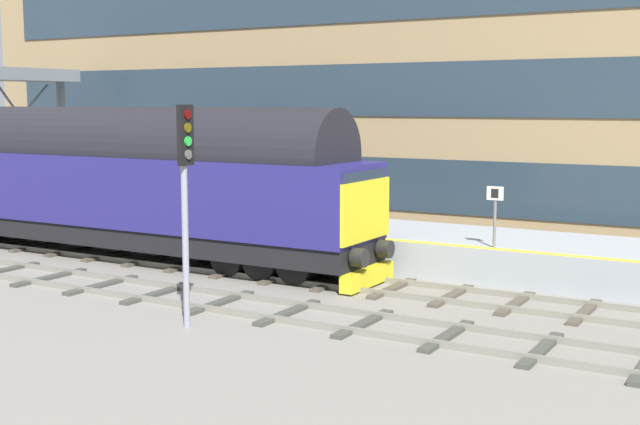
% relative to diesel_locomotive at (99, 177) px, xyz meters
% --- Properties ---
extents(ground_plane, '(140.00, 140.00, 0.00)m').
position_rel_diesel_locomotive_xyz_m(ground_plane, '(-0.00, -5.34, -2.49)').
color(ground_plane, gray).
rests_on(ground_plane, ground).
extents(track_main, '(2.50, 60.00, 0.15)m').
position_rel_diesel_locomotive_xyz_m(track_main, '(-0.00, -5.34, -2.43)').
color(track_main, gray).
rests_on(track_main, ground).
extents(track_adjacent_west, '(2.50, 60.00, 0.15)m').
position_rel_diesel_locomotive_xyz_m(track_adjacent_west, '(-3.46, -5.34, -2.43)').
color(track_adjacent_west, gray).
rests_on(track_adjacent_west, ground).
extents(station_platform, '(4.00, 44.00, 1.01)m').
position_rel_diesel_locomotive_xyz_m(station_platform, '(3.60, -5.34, -1.99)').
color(station_platform, '#959CA2').
rests_on(station_platform, ground).
extents(station_building, '(5.44, 40.54, 17.01)m').
position_rel_diesel_locomotive_xyz_m(station_building, '(11.07, -5.82, 6.02)').
color(station_building, '#987D56').
rests_on(station_building, ground).
extents(diesel_locomotive, '(2.74, 19.26, 4.68)m').
position_rel_diesel_locomotive_xyz_m(diesel_locomotive, '(0.00, 0.00, 0.00)').
color(diesel_locomotive, black).
rests_on(diesel_locomotive, ground).
extents(signal_post_near, '(0.44, 0.22, 4.77)m').
position_rel_diesel_locomotive_xyz_m(signal_post_near, '(-5.48, -7.94, 0.62)').
color(signal_post_near, gray).
rests_on(signal_post_near, ground).
extents(platform_number_sign, '(0.10, 0.44, 1.62)m').
position_rel_diesel_locomotive_xyz_m(platform_number_sign, '(1.93, -12.24, -0.39)').
color(platform_number_sign, slate).
rests_on(platform_number_sign, station_platform).
extents(waiting_passenger, '(0.46, 0.46, 1.64)m').
position_rel_diesel_locomotive_xyz_m(waiting_passenger, '(3.75, -6.98, -0.49)').
color(waiting_passenger, '#302B41').
rests_on(waiting_passenger, station_platform).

